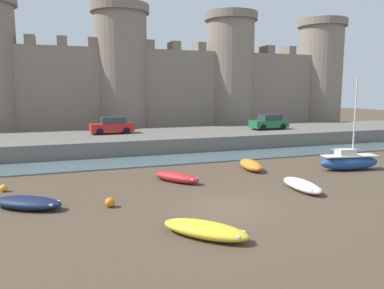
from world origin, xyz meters
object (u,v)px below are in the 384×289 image
object	(u,v)px
sailboat_near_channel_right	(349,161)
rowboat_midflat_right	(251,165)
rowboat_foreground_centre	(205,229)
car_quay_east	(112,126)
rowboat_midflat_left	(28,202)
mooring_buoy_near_channel	(110,202)
car_quay_centre_west	(269,122)
rowboat_foreground_right	(176,177)
rowboat_foreground_left	(302,185)
mooring_buoy_off_centre	(4,188)

from	to	relation	value
sailboat_near_channel_right	rowboat_midflat_right	distance (m)	6.91
rowboat_foreground_centre	car_quay_east	distance (m)	24.26
rowboat_midflat_right	car_quay_east	distance (m)	16.00
rowboat_midflat_left	car_quay_east	world-z (taller)	car_quay_east
mooring_buoy_near_channel	rowboat_midflat_left	bearing A→B (deg)	164.22
rowboat_foreground_centre	car_quay_centre_west	xyz separation A→B (m)	(16.39, 22.58, 1.83)
rowboat_midflat_left	car_quay_centre_west	size ratio (longest dim) A/B	0.88
sailboat_near_channel_right	rowboat_foreground_right	size ratio (longest dim) A/B	2.00
sailboat_near_channel_right	rowboat_foreground_centre	xyz separation A→B (m)	(-14.02, -7.94, -0.32)
rowboat_foreground_right	rowboat_midflat_left	world-z (taller)	rowboat_foreground_right
rowboat_midflat_left	mooring_buoy_near_channel	bearing A→B (deg)	-15.78
rowboat_foreground_centre	mooring_buoy_near_channel	xyz separation A→B (m)	(-2.94, 4.97, -0.07)
sailboat_near_channel_right	mooring_buoy_near_channel	size ratio (longest dim) A/B	13.63
car_quay_centre_west	rowboat_foreground_left	bearing A→B (deg)	-115.88
rowboat_foreground_left	mooring_buoy_near_channel	bearing A→B (deg)	177.40
car_quay_east	mooring_buoy_off_centre	bearing A→B (deg)	-118.71
rowboat_foreground_left	rowboat_midflat_left	distance (m)	14.32
rowboat_midflat_right	rowboat_midflat_left	xyz separation A→B (m)	(-14.16, -4.29, -0.05)
mooring_buoy_near_channel	rowboat_foreground_left	bearing A→B (deg)	-2.60
mooring_buoy_off_centre	car_quay_east	xyz separation A→B (m)	(7.91, 14.44, 1.94)
mooring_buoy_near_channel	mooring_buoy_off_centre	distance (m)	7.05
rowboat_midflat_right	car_quay_east	bearing A→B (deg)	119.18
sailboat_near_channel_right	car_quay_east	xyz separation A→B (m)	(-14.24, 16.25, 1.51)
rowboat_foreground_left	rowboat_midflat_left	bearing A→B (deg)	173.90
rowboat_foreground_right	car_quay_centre_west	world-z (taller)	car_quay_centre_west
rowboat_midflat_right	mooring_buoy_near_channel	world-z (taller)	rowboat_midflat_right
rowboat_foreground_centre	mooring_buoy_near_channel	world-z (taller)	rowboat_foreground_centre
rowboat_midflat_left	rowboat_foreground_left	bearing A→B (deg)	-6.10
rowboat_foreground_right	car_quay_centre_west	bearing A→B (deg)	43.15
rowboat_foreground_left	car_quay_centre_west	world-z (taller)	car_quay_centre_west
mooring_buoy_near_channel	car_quay_centre_west	bearing A→B (deg)	42.35
sailboat_near_channel_right	rowboat_foreground_centre	size ratio (longest dim) A/B	1.89
rowboat_foreground_centre	car_quay_centre_west	bearing A→B (deg)	54.04
mooring_buoy_off_centre	rowboat_foreground_left	bearing A→B (deg)	-18.45
sailboat_near_channel_right	rowboat_foreground_centre	bearing A→B (deg)	-150.49
rowboat_foreground_left	car_quay_east	size ratio (longest dim) A/B	0.82
car_quay_centre_west	rowboat_midflat_left	bearing A→B (deg)	-144.25
rowboat_midflat_right	sailboat_near_channel_right	bearing A→B (deg)	-20.03
rowboat_foreground_centre	rowboat_midflat_left	bearing A→B (deg)	137.79
rowboat_foreground_left	sailboat_near_channel_right	bearing A→B (deg)	28.26
car_quay_east	sailboat_near_channel_right	bearing A→B (deg)	-48.78
mooring_buoy_near_channel	mooring_buoy_off_centre	world-z (taller)	mooring_buoy_near_channel
sailboat_near_channel_right	car_quay_centre_west	distance (m)	14.92
rowboat_foreground_centre	car_quay_centre_west	world-z (taller)	car_quay_centre_west
mooring_buoy_near_channel	sailboat_near_channel_right	bearing A→B (deg)	9.92
rowboat_midflat_left	car_quay_centre_west	xyz separation A→B (m)	(23.02, 16.57, 1.83)
mooring_buoy_near_channel	car_quay_centre_west	size ratio (longest dim) A/B	0.11
sailboat_near_channel_right	mooring_buoy_off_centre	distance (m)	22.23
rowboat_midflat_right	rowboat_foreground_right	xyz separation A→B (m)	(-5.99, -1.63, -0.04)
rowboat_foreground_left	mooring_buoy_off_centre	distance (m)	16.59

